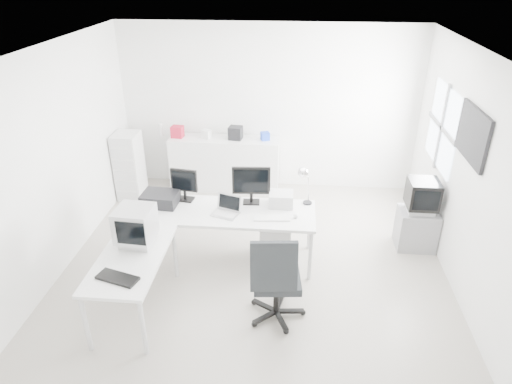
# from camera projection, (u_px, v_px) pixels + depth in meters

# --- Properties ---
(floor) EXTENTS (5.00, 5.00, 0.01)m
(floor) POSITION_uv_depth(u_px,v_px,m) (255.00, 265.00, 6.13)
(floor) COLOR beige
(floor) RESTS_ON ground
(ceiling) EXTENTS (5.00, 5.00, 0.01)m
(ceiling) POSITION_uv_depth(u_px,v_px,m) (254.00, 50.00, 4.85)
(ceiling) COLOR white
(ceiling) RESTS_ON back_wall
(back_wall) EXTENTS (5.00, 0.02, 2.80)m
(back_wall) POSITION_uv_depth(u_px,v_px,m) (268.00, 109.00, 7.70)
(back_wall) COLOR white
(back_wall) RESTS_ON floor
(left_wall) EXTENTS (0.02, 5.00, 2.80)m
(left_wall) POSITION_uv_depth(u_px,v_px,m) (56.00, 162.00, 5.69)
(left_wall) COLOR white
(left_wall) RESTS_ON floor
(right_wall) EXTENTS (0.02, 5.00, 2.80)m
(right_wall) POSITION_uv_depth(u_px,v_px,m) (469.00, 178.00, 5.29)
(right_wall) COLOR white
(right_wall) RESTS_ON floor
(window) EXTENTS (0.02, 1.20, 1.10)m
(window) POSITION_uv_depth(u_px,v_px,m) (442.00, 128.00, 6.26)
(window) COLOR white
(window) RESTS_ON right_wall
(wall_picture) EXTENTS (0.04, 0.90, 0.60)m
(wall_picture) POSITION_uv_depth(u_px,v_px,m) (473.00, 135.00, 5.15)
(wall_picture) COLOR black
(wall_picture) RESTS_ON right_wall
(main_desk) EXTENTS (2.40, 0.80, 0.75)m
(main_desk) POSITION_uv_depth(u_px,v_px,m) (224.00, 235.00, 6.10)
(main_desk) COLOR silver
(main_desk) RESTS_ON floor
(side_desk) EXTENTS (0.70, 1.40, 0.75)m
(side_desk) POSITION_uv_depth(u_px,v_px,m) (135.00, 283.00, 5.19)
(side_desk) COLOR silver
(side_desk) RESTS_ON floor
(drawer_pedestal) EXTENTS (0.40, 0.50, 0.60)m
(drawer_pedestal) POSITION_uv_depth(u_px,v_px,m) (276.00, 240.00, 6.12)
(drawer_pedestal) COLOR silver
(drawer_pedestal) RESTS_ON floor
(inkjet_printer) EXTENTS (0.49, 0.39, 0.16)m
(inkjet_printer) POSITION_uv_depth(u_px,v_px,m) (160.00, 199.00, 6.05)
(inkjet_printer) COLOR black
(inkjet_printer) RESTS_ON main_desk
(lcd_monitor_small) EXTENTS (0.39, 0.26, 0.46)m
(lcd_monitor_small) POSITION_uv_depth(u_px,v_px,m) (184.00, 185.00, 6.09)
(lcd_monitor_small) COLOR black
(lcd_monitor_small) RESTS_ON main_desk
(lcd_monitor_large) EXTENTS (0.51, 0.23, 0.52)m
(lcd_monitor_large) POSITION_uv_depth(u_px,v_px,m) (251.00, 185.00, 6.00)
(lcd_monitor_large) COLOR black
(lcd_monitor_large) RESTS_ON main_desk
(laptop) EXTENTS (0.39, 0.40, 0.20)m
(laptop) POSITION_uv_depth(u_px,v_px,m) (225.00, 208.00, 5.79)
(laptop) COLOR #B7B7BA
(laptop) RESTS_ON main_desk
(white_keyboard) EXTENTS (0.47, 0.18, 0.02)m
(white_keyboard) POSITION_uv_depth(u_px,v_px,m) (272.00, 218.00, 5.74)
(white_keyboard) COLOR silver
(white_keyboard) RESTS_ON main_desk
(white_mouse) EXTENTS (0.06, 0.06, 0.06)m
(white_mouse) POSITION_uv_depth(u_px,v_px,m) (296.00, 216.00, 5.74)
(white_mouse) COLOR silver
(white_mouse) RESTS_ON main_desk
(laser_printer) EXTENTS (0.32, 0.27, 0.18)m
(laser_printer) POSITION_uv_depth(u_px,v_px,m) (281.00, 199.00, 6.02)
(laser_printer) COLOR #BABABA
(laser_printer) RESTS_ON main_desk
(desk_lamp) EXTENTS (0.21, 0.21, 0.53)m
(desk_lamp) POSITION_uv_depth(u_px,v_px,m) (308.00, 186.00, 5.98)
(desk_lamp) COLOR silver
(desk_lamp) RESTS_ON main_desk
(crt_monitor) EXTENTS (0.41, 0.41, 0.44)m
(crt_monitor) POSITION_uv_depth(u_px,v_px,m) (136.00, 227.00, 5.14)
(crt_monitor) COLOR #B7B7BA
(crt_monitor) RESTS_ON side_desk
(black_keyboard) EXTENTS (0.47, 0.29, 0.03)m
(black_keyboard) POSITION_uv_depth(u_px,v_px,m) (118.00, 278.00, 4.66)
(black_keyboard) COLOR black
(black_keyboard) RESTS_ON side_desk
(office_chair) EXTENTS (0.73, 0.73, 1.16)m
(office_chair) POSITION_uv_depth(u_px,v_px,m) (277.00, 275.00, 5.01)
(office_chair) COLOR #222526
(office_chair) RESTS_ON floor
(tv_cabinet) EXTENTS (0.53, 0.43, 0.57)m
(tv_cabinet) POSITION_uv_depth(u_px,v_px,m) (416.00, 229.00, 6.40)
(tv_cabinet) COLOR gray
(tv_cabinet) RESTS_ON floor
(crt_tv) EXTENTS (0.50, 0.48, 0.45)m
(crt_tv) POSITION_uv_depth(u_px,v_px,m) (422.00, 197.00, 6.17)
(crt_tv) COLOR black
(crt_tv) RESTS_ON tv_cabinet
(sideboard) EXTENTS (1.87, 0.47, 0.94)m
(sideboard) POSITION_uv_depth(u_px,v_px,m) (225.00, 164.00, 7.96)
(sideboard) COLOR silver
(sideboard) RESTS_ON floor
(clutter_box_a) EXTENTS (0.21, 0.19, 0.19)m
(clutter_box_a) POSITION_uv_depth(u_px,v_px,m) (177.00, 132.00, 7.76)
(clutter_box_a) COLOR #B21930
(clutter_box_a) RESTS_ON sideboard
(clutter_box_b) EXTENTS (0.18, 0.17, 0.14)m
(clutter_box_b) POSITION_uv_depth(u_px,v_px,m) (206.00, 134.00, 7.73)
(clutter_box_b) COLOR silver
(clutter_box_b) RESTS_ON sideboard
(clutter_box_c) EXTENTS (0.24, 0.23, 0.22)m
(clutter_box_c) POSITION_uv_depth(u_px,v_px,m) (236.00, 133.00, 7.68)
(clutter_box_c) COLOR black
(clutter_box_c) RESTS_ON sideboard
(clutter_box_d) EXTENTS (0.17, 0.16, 0.14)m
(clutter_box_d) POSITION_uv_depth(u_px,v_px,m) (265.00, 136.00, 7.65)
(clutter_box_d) COLOR #1B3EBF
(clutter_box_d) RESTS_ON sideboard
(clutter_bottle) EXTENTS (0.07, 0.07, 0.22)m
(clutter_bottle) POSITION_uv_depth(u_px,v_px,m) (161.00, 130.00, 7.82)
(clutter_bottle) COLOR silver
(clutter_bottle) RESTS_ON sideboard
(filing_cabinet) EXTENTS (0.40, 0.47, 1.13)m
(filing_cabinet) POSITION_uv_depth(u_px,v_px,m) (129.00, 166.00, 7.63)
(filing_cabinet) COLOR silver
(filing_cabinet) RESTS_ON floor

